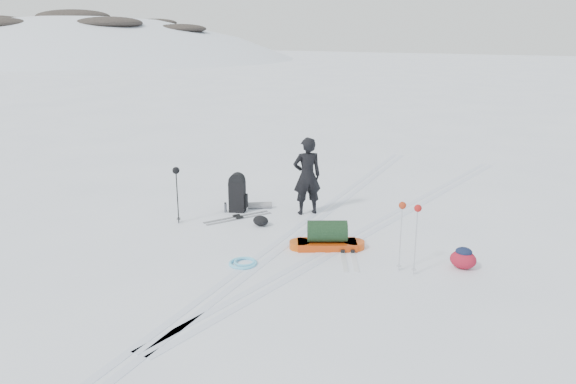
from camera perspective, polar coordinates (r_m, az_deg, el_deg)
name	(u,v)px	position (r m, az deg, el deg)	size (l,w,h in m)	color
ground	(290,237)	(11.89, 0.25, -4.61)	(200.00, 200.00, 0.00)	white
ski_tracks	(334,229)	(12.37, 4.71, -3.82)	(3.38, 17.97, 0.01)	silver
skier	(307,176)	(13.14, 1.95, 1.63)	(0.67, 0.44, 1.85)	black
pulk_sled	(327,238)	(11.25, 4.00, -4.67)	(1.53, 1.12, 0.58)	#C13B0B
expedition_rucksack	(240,194)	(13.49, -4.88, -0.17)	(0.85, 0.90, 0.95)	black
ski_poles_black	(176,177)	(12.70, -11.28, 1.47)	(0.16, 0.16, 1.30)	black
ski_poles_silver	(410,215)	(10.05, 12.25, -2.28)	(0.42, 0.16, 1.31)	silver
touring_skis_grey	(238,218)	(13.12, -5.11, -2.60)	(1.02, 1.57, 0.06)	#999AA1
touring_skis_white	(347,251)	(11.18, 6.05, -6.00)	(1.17, 1.87, 0.07)	silver
rope_coil	(244,263)	(10.59, -4.53, -7.16)	(0.67, 0.67, 0.06)	#63CDF2
small_daypack	(463,258)	(10.80, 17.38, -6.44)	(0.60, 0.58, 0.41)	maroon
thermos_pair	(229,207)	(13.57, -6.03, -1.53)	(0.17, 0.23, 0.24)	slate
stuff_sack	(261,221)	(12.55, -2.79, -2.94)	(0.45, 0.40, 0.23)	black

